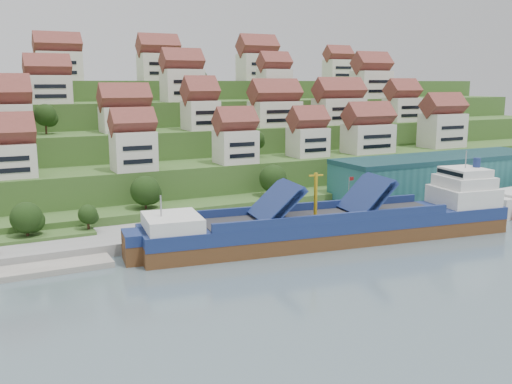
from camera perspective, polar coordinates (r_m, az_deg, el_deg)
ground at (r=110.53m, az=4.61°, el=-5.18°), size 300.00×300.00×0.00m
quay at (r=133.09m, az=8.62°, el=-2.00°), size 180.00×14.00×2.20m
hillside at (r=202.81m, az=-10.81°, el=5.10°), size 260.00×128.00×31.00m
hillside_village at (r=162.11m, az=-5.58°, el=8.73°), size 159.40×64.55×29.08m
hillside_trees at (r=141.86m, az=-7.20°, el=4.84°), size 130.04×62.07×31.12m
warehouse at (r=153.89m, az=18.02°, el=1.65°), size 60.00×15.00×10.00m
flagpole at (r=126.86m, az=9.30°, el=0.01°), size 1.28×0.16×8.00m
cargo_ship at (r=112.78m, az=8.63°, el=-3.28°), size 75.07×21.13×16.41m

